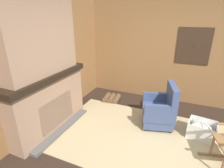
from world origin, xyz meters
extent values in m
plane|color=#2D2119|center=(0.00, 0.00, 0.00)|extent=(14.00, 14.00, 0.00)
cube|color=olive|center=(-2.34, 0.00, 1.30)|extent=(0.06, 5.22, 2.60)
cube|color=olive|center=(0.00, 2.34, 1.30)|extent=(5.22, 0.06, 2.60)
cube|color=#382619|center=(0.38, 2.30, 1.52)|extent=(0.76, 0.02, 0.86)
cube|color=silver|center=(0.38, 2.31, 1.52)|extent=(0.72, 0.01, 0.82)
cube|color=#382619|center=(0.38, 2.29, 1.52)|extent=(0.02, 0.02, 0.82)
cube|color=#382619|center=(0.38, 2.29, 1.52)|extent=(0.72, 0.02, 0.02)
cube|color=#9E7A60|center=(-2.13, 0.00, 0.54)|extent=(0.36, 1.78, 1.07)
cube|color=black|center=(-1.99, 0.00, 0.42)|extent=(0.08, 0.93, 0.60)
cube|color=#565451|center=(-1.87, 0.00, 0.03)|extent=(0.16, 1.61, 0.06)
cube|color=black|center=(-2.13, 0.00, 1.13)|extent=(0.46, 1.88, 0.11)
cube|color=#9E7A60|center=(-2.13, 0.00, 1.88)|extent=(0.32, 1.57, 1.39)
cube|color=tan|center=(-0.35, 0.40, 0.01)|extent=(3.39, 2.13, 0.01)
cube|color=#3D4C75|center=(-0.14, 0.96, 0.18)|extent=(0.74, 0.77, 0.24)
cube|color=#3D4C75|center=(-0.14, 0.96, 0.33)|extent=(0.77, 0.81, 0.18)
cube|color=#3D4C75|center=(0.10, 1.02, 0.67)|extent=(0.29, 0.68, 0.51)
cube|color=#3D4C75|center=(-0.08, 0.67, 0.52)|extent=(0.56, 0.23, 0.20)
cube|color=#3D4C75|center=(-0.23, 1.23, 0.52)|extent=(0.56, 0.23, 0.20)
cylinder|color=#332319|center=(-0.31, 0.63, 0.03)|extent=(0.06, 0.06, 0.06)
cylinder|color=#332319|center=(-0.45, 1.15, 0.03)|extent=(0.06, 0.06, 0.06)
cylinder|color=#332319|center=(0.17, 0.76, 0.03)|extent=(0.06, 0.06, 0.06)
cylinder|color=#332319|center=(0.03, 1.28, 0.03)|extent=(0.06, 0.06, 0.06)
cube|color=olive|center=(1.05, 0.44, 0.02)|extent=(0.78, 0.25, 0.04)
cylinder|color=olive|center=(0.95, -0.01, 0.23)|extent=(0.04, 0.04, 0.38)
cylinder|color=olive|center=(0.84, 0.39, 0.23)|extent=(0.04, 0.04, 0.38)
cylinder|color=brown|center=(-1.63, 1.61, 0.07)|extent=(0.19, 0.41, 0.14)
cylinder|color=brown|center=(-1.48, 1.63, 0.07)|extent=(0.19, 0.41, 0.14)
cylinder|color=brown|center=(-1.34, 1.65, 0.07)|extent=(0.19, 0.41, 0.14)
cube|color=white|center=(0.72, 0.87, 0.01)|extent=(0.54, 0.46, 0.01)
cube|color=white|center=(0.95, 0.83, 0.16)|extent=(0.07, 0.38, 0.33)
cube|color=white|center=(0.49, 0.91, 0.16)|extent=(0.07, 0.38, 0.33)
cube|color=white|center=(0.75, 1.05, 0.16)|extent=(0.48, 0.09, 0.33)
cube|color=white|center=(0.69, 0.68, 0.16)|extent=(0.48, 0.09, 0.33)
ellipsoid|color=white|center=(0.72, 0.87, 0.18)|extent=(0.43, 0.37, 0.20)
ellipsoid|color=#99B29E|center=(-2.17, -0.67, 1.23)|extent=(0.11, 0.11, 0.10)
cylinder|color=white|center=(-2.17, -0.67, 1.38)|extent=(0.06, 0.06, 0.19)
cube|color=brown|center=(-2.17, 0.29, 1.26)|extent=(0.16, 0.21, 0.16)
cube|color=silver|center=(-2.08, 0.29, 1.27)|extent=(0.01, 0.04, 0.02)
cylinder|color=red|center=(-2.19, -0.10, 1.32)|extent=(0.07, 0.28, 0.28)
camera|label=1|loc=(0.23, -2.36, 2.20)|focal=28.00mm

